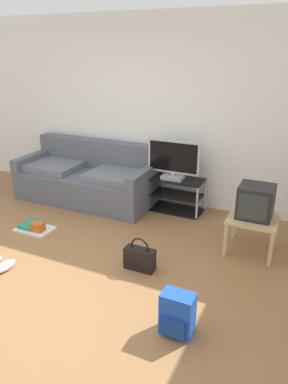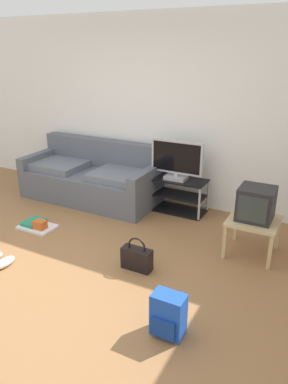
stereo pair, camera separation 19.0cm
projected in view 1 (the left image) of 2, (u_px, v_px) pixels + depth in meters
ground_plane at (50, 275)px, 3.87m from camera, size 9.00×9.80×0.02m
wall_back at (147, 111)px, 5.44m from camera, size 9.00×0.10×2.70m
couch at (88, 179)px, 5.70m from camera, size 2.11×0.93×0.88m
tv_stand at (173, 194)px, 5.33m from camera, size 0.87×0.40×0.49m
flat_tv at (174, 160)px, 5.12m from camera, size 0.76×0.22×0.56m
side_table at (253, 222)px, 4.19m from camera, size 0.55×0.55×0.43m
crt_tv at (256, 202)px, 4.11m from camera, size 0.38×0.37×0.37m
backpack at (177, 314)px, 3.01m from camera, size 0.27×0.24×0.37m
handbag at (140, 258)px, 3.91m from camera, size 0.33×0.13×0.37m
floor_tray at (35, 227)px, 4.79m from camera, size 0.47×0.33×0.14m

